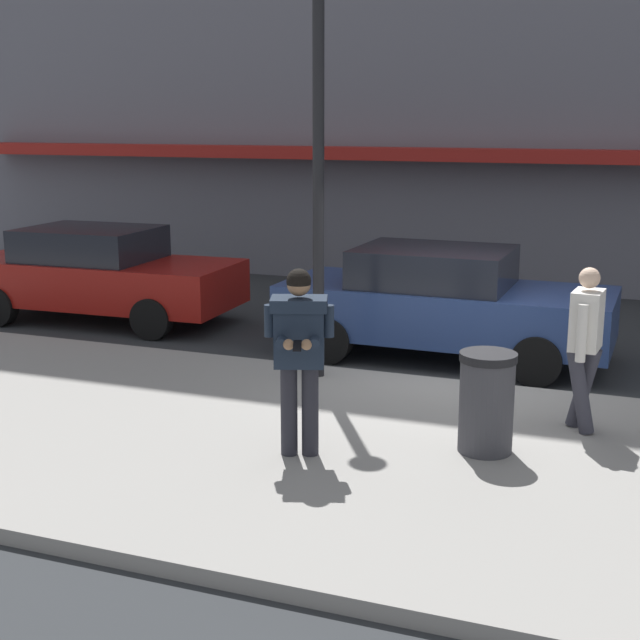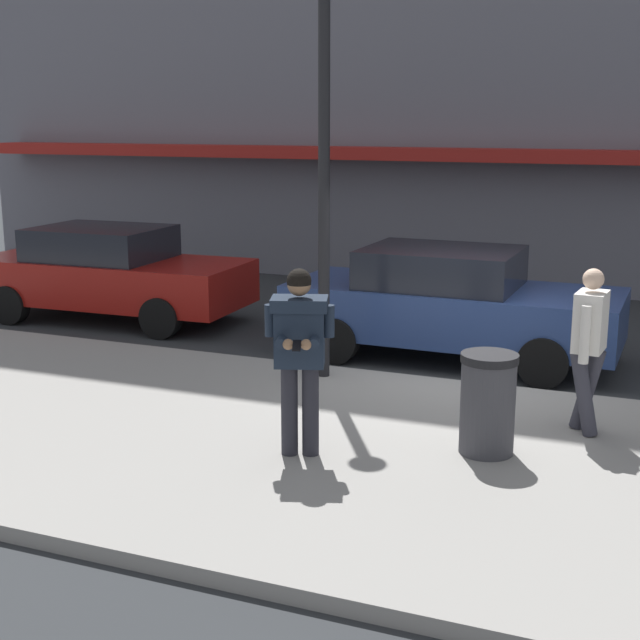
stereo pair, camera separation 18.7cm
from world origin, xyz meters
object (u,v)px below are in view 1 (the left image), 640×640
pedestrian_in_light_coat (585,339)px  street_lamp_post (318,130)px  man_texting_on_phone (299,342)px  parked_sedan_mid (443,302)px  trash_bin (486,402)px  parked_sedan_near (99,274)px

pedestrian_in_light_coat → street_lamp_post: bearing=164.8°
man_texting_on_phone → street_lamp_post: (-0.79, 2.56, 1.89)m
parked_sedan_mid → street_lamp_post: 3.22m
street_lamp_post → trash_bin: bearing=-37.0°
man_texting_on_phone → trash_bin: 1.89m
parked_sedan_near → parked_sedan_mid: (5.79, -0.26, 0.00)m
parked_sedan_near → pedestrian_in_light_coat: size_ratio=2.68×
street_lamp_post → pedestrian_in_light_coat: bearing=-15.2°
parked_sedan_near → parked_sedan_mid: size_ratio=1.01×
parked_sedan_mid → pedestrian_in_light_coat: bearing=-52.7°
parked_sedan_mid → street_lamp_post: (-1.11, -1.89, 2.35)m
parked_sedan_near → street_lamp_post: street_lamp_post is taller
parked_sedan_near → trash_bin: 8.14m
parked_sedan_near → trash_bin: size_ratio=4.65×
street_lamp_post → trash_bin: 3.93m
trash_bin → man_texting_on_phone: bearing=-156.0°
man_texting_on_phone → parked_sedan_mid: bearing=85.8°
pedestrian_in_light_coat → trash_bin: bearing=-130.2°
man_texting_on_phone → street_lamp_post: size_ratio=0.37×
man_texting_on_phone → trash_bin: size_ratio=1.84×
parked_sedan_mid → trash_bin: parked_sedan_mid is taller
parked_sedan_mid → man_texting_on_phone: (-0.32, -4.45, 0.46)m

